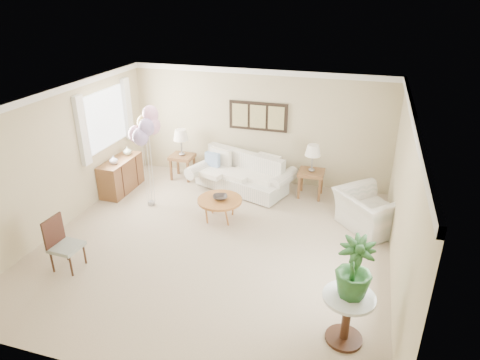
{
  "coord_description": "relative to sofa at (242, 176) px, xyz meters",
  "views": [
    {
      "loc": [
        2.32,
        -6.08,
        4.25
      ],
      "look_at": [
        0.29,
        0.6,
        1.05
      ],
      "focal_mm": 32.0,
      "sensor_mm": 36.0,
      "label": 1
    }
  ],
  "objects": [
    {
      "name": "end_table_left",
      "position": [
        -1.54,
        0.18,
        0.17
      ],
      "size": [
        0.54,
        0.49,
        0.59
      ],
      "color": "brown",
      "rests_on": "ground"
    },
    {
      "name": "accent_chair",
      "position": [
        -1.93,
        -3.67,
        0.15
      ],
      "size": [
        0.46,
        0.46,
        0.91
      ],
      "color": "gray",
      "rests_on": "ground"
    },
    {
      "name": "wall_art_triptych",
      "position": [
        0.18,
        0.63,
        1.23
      ],
      "size": [
        1.35,
        0.06,
        0.65
      ],
      "color": "black",
      "rests_on": "ground"
    },
    {
      "name": "decor_bowl",
      "position": [
        -0.02,
        -1.43,
        0.16
      ],
      "size": [
        0.37,
        0.37,
        0.07
      ],
      "primitive_type": "imported",
      "rotation": [
        0.0,
        0.0,
        0.36
      ],
      "color": "#302927",
      "rests_on": "coffee_table"
    },
    {
      "name": "balloon_cluster",
      "position": [
        -1.58,
        -1.31,
        1.39
      ],
      "size": [
        0.63,
        0.58,
        2.14
      ],
      "color": "gray",
      "rests_on": "ground"
    },
    {
      "name": "vase_sage",
      "position": [
        -2.56,
        -0.51,
        0.51
      ],
      "size": [
        0.21,
        0.21,
        0.19
      ],
      "primitive_type": "imported",
      "rotation": [
        0.0,
        0.0,
        0.17
      ],
      "color": "#B5C3A6",
      "rests_on": "credenza"
    },
    {
      "name": "coffee_table",
      "position": [
        -0.02,
        -1.44,
        0.09
      ],
      "size": [
        0.88,
        0.88,
        0.44
      ],
      "color": "#A06427",
      "rests_on": "ground"
    },
    {
      "name": "sofa",
      "position": [
        0.0,
        0.0,
        0.0
      ],
      "size": [
        2.48,
        1.45,
        0.82
      ],
      "color": "silver",
      "rests_on": "ground"
    },
    {
      "name": "room_shell",
      "position": [
        0.07,
        -2.24,
        1.3
      ],
      "size": [
        6.04,
        6.04,
        2.6
      ],
      "color": "#C1B58C",
      "rests_on": "ground"
    },
    {
      "name": "lamp_left",
      "position": [
        -1.54,
        0.18,
        0.74
      ],
      "size": [
        0.36,
        0.36,
        0.63
      ],
      "color": "gray",
      "rests_on": "end_table_left"
    },
    {
      "name": "end_table_right",
      "position": [
        1.53,
        0.1,
        0.18
      ],
      "size": [
        0.55,
        0.5,
        0.6
      ],
      "color": "brown",
      "rests_on": "ground"
    },
    {
      "name": "potted_plant",
      "position": [
        2.59,
        -3.94,
        0.8
      ],
      "size": [
        0.48,
        0.48,
        0.81
      ],
      "primitive_type": "imported",
      "rotation": [
        0.0,
        0.0,
        0.05
      ],
      "color": "#274F1F",
      "rests_on": "side_table"
    },
    {
      "name": "side_table",
      "position": [
        2.58,
        -3.97,
        0.22
      ],
      "size": [
        0.66,
        0.66,
        0.72
      ],
      "color": "silver",
      "rests_on": "ground"
    },
    {
      "name": "credenza",
      "position": [
        -2.58,
        -0.84,
        0.05
      ],
      "size": [
        0.46,
        1.2,
        0.74
      ],
      "color": "brown",
      "rests_on": "ground"
    },
    {
      "name": "ground_plane",
      "position": [
        0.18,
        -2.34,
        -0.32
      ],
      "size": [
        6.0,
        6.0,
        0.0
      ],
      "primitive_type": "plane",
      "color": "#B8A88B"
    },
    {
      "name": "armchair",
      "position": [
        2.79,
        -0.96,
        0.05
      ],
      "size": [
        1.51,
        1.52,
        0.75
      ],
      "primitive_type": "imported",
      "rotation": [
        0.0,
        0.0,
        2.3
      ],
      "color": "silver",
      "rests_on": "ground"
    },
    {
      "name": "lamp_right",
      "position": [
        1.53,
        0.1,
        0.73
      ],
      "size": [
        0.34,
        0.34,
        0.6
      ],
      "color": "gray",
      "rests_on": "end_table_right"
    },
    {
      "name": "vase_white",
      "position": [
        -2.56,
        -1.08,
        0.51
      ],
      "size": [
        0.2,
        0.2,
        0.19
      ],
      "primitive_type": "imported",
      "rotation": [
        0.0,
        0.0,
        -0.16
      ],
      "color": "#BBBAC7",
      "rests_on": "credenza"
    }
  ]
}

